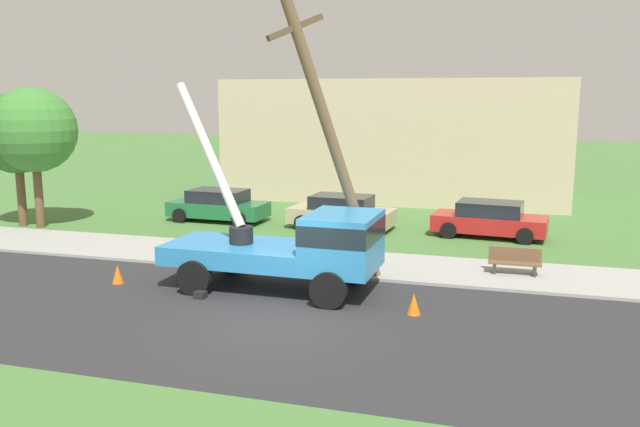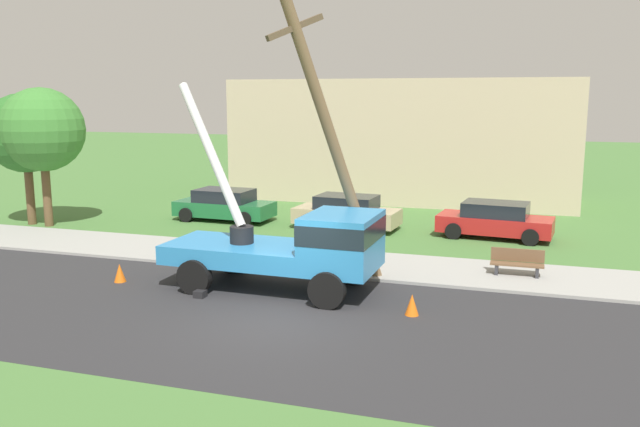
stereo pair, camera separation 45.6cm
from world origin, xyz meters
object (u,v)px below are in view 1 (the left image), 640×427
traffic_cone_ahead (414,304)px  parked_sedan_tan (341,212)px  traffic_cone_behind (118,274)px  parked_sedan_green (218,205)px  roadside_tree_far (16,134)px  leaning_utility_pole (332,140)px  utility_truck (299,244)px  parked_sedan_red (489,219)px  roadside_tree_near (34,131)px  park_bench (515,262)px

traffic_cone_ahead → parked_sedan_tan: size_ratio=0.12×
traffic_cone_behind → parked_sedan_green: size_ratio=0.13×
roadside_tree_far → traffic_cone_behind: bearing=-36.3°
roadside_tree_far → parked_sedan_green: bearing=23.6°
roadside_tree_far → leaning_utility_pole: bearing=-18.7°
utility_truck → traffic_cone_behind: size_ratio=12.07×
leaning_utility_pole → parked_sedan_red: (4.21, 8.47, -3.62)m
traffic_cone_ahead → roadside_tree_near: bearing=158.0°
traffic_cone_ahead → leaning_utility_pole: bearing=146.0°
traffic_cone_behind → roadside_tree_far: 11.81m
traffic_cone_ahead → parked_sedan_green: size_ratio=0.13×
parked_sedan_green → roadside_tree_far: 8.99m
park_bench → roadside_tree_near: 19.99m
park_bench → parked_sedan_red: bearing=99.6°
parked_sedan_green → roadside_tree_near: size_ratio=0.76×
parked_sedan_green → roadside_tree_near: 8.28m
parked_sedan_red → roadside_tree_far: (-19.51, -3.31, 3.25)m
park_bench → roadside_tree_far: (-20.49, 2.52, 3.50)m
utility_truck → parked_sedan_green: utility_truck is taller
roadside_tree_near → traffic_cone_behind: bearing=-39.0°
utility_truck → leaning_utility_pole: bearing=43.9°
parked_sedan_tan → parked_sedan_green: bearing=178.9°
traffic_cone_behind → utility_truck: bearing=7.7°
parked_sedan_green → traffic_cone_behind: bearing=-82.3°
traffic_cone_ahead → parked_sedan_tan: bearing=114.1°
traffic_cone_behind → parked_sedan_tan: size_ratio=0.12×
parked_sedan_tan → roadside_tree_near: size_ratio=0.76×
leaning_utility_pole → parked_sedan_tan: size_ratio=1.88×
roadside_tree_near → park_bench: bearing=-7.0°
parked_sedan_green → parked_sedan_red: 11.82m
parked_sedan_green → park_bench: size_ratio=2.79×
parked_sedan_green → roadside_tree_near: bearing=-152.6°
traffic_cone_ahead → parked_sedan_green: 14.63m
traffic_cone_ahead → parked_sedan_red: size_ratio=0.12×
utility_truck → parked_sedan_tan: (-1.11, 9.14, -0.70)m
traffic_cone_behind → parked_sedan_red: bearing=43.6°
utility_truck → parked_sedan_red: 10.48m
traffic_cone_ahead → park_bench: 5.12m
traffic_cone_behind → parked_sedan_red: 14.45m
parked_sedan_tan → park_bench: bearing=-39.2°
parked_sedan_green → roadside_tree_near: (-6.70, -3.47, 3.41)m
park_bench → roadside_tree_far: roadside_tree_far is taller
traffic_cone_behind → roadside_tree_far: (-9.04, 6.64, 3.68)m
parked_sedan_red → roadside_tree_near: bearing=-169.5°
leaning_utility_pole → roadside_tree_near: size_ratio=1.43×
parked_sedan_tan → parked_sedan_red: bearing=0.6°
traffic_cone_ahead → park_bench: park_bench is taller
utility_truck → parked_sedan_green: 11.53m
park_bench → roadside_tree_near: bearing=173.0°
traffic_cone_ahead → park_bench: size_ratio=0.35×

